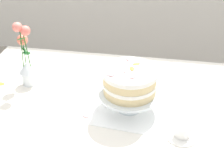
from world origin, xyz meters
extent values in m
cube|color=white|center=(0.00, 0.00, 0.72)|extent=(1.40, 1.00, 0.03)
cylinder|color=brown|center=(-0.60, 0.40, 0.35)|extent=(0.06, 0.06, 0.71)
cylinder|color=brown|center=(0.60, 0.40, 0.35)|extent=(0.06, 0.06, 0.71)
cube|color=white|center=(0.14, -0.03, 0.74)|extent=(0.35, 0.35, 0.00)
cylinder|color=silver|center=(0.14, -0.03, 0.75)|extent=(0.11, 0.11, 0.01)
cylinder|color=silver|center=(0.14, -0.03, 0.79)|extent=(0.03, 0.03, 0.07)
cylinder|color=silver|center=(0.14, -0.03, 0.83)|extent=(0.29, 0.29, 0.01)
cylinder|color=beige|center=(0.14, -0.03, 0.86)|extent=(0.24, 0.24, 0.04)
cylinder|color=white|center=(0.14, -0.03, 0.89)|extent=(0.24, 0.24, 0.02)
cylinder|color=beige|center=(0.14, -0.03, 0.91)|extent=(0.24, 0.24, 0.04)
cylinder|color=white|center=(0.14, -0.03, 0.94)|extent=(0.25, 0.25, 0.02)
ellipsoid|color=pink|center=(0.13, -0.05, 0.96)|extent=(0.03, 0.04, 0.00)
ellipsoid|color=pink|center=(0.16, -0.09, 0.96)|extent=(0.04, 0.04, 0.01)
ellipsoid|color=pink|center=(0.07, -0.09, 0.96)|extent=(0.03, 0.03, 0.01)
ellipsoid|color=pink|center=(0.20, -0.09, 0.96)|extent=(0.03, 0.04, 0.01)
ellipsoid|color=pink|center=(0.12, 0.06, 0.96)|extent=(0.04, 0.04, 0.01)
ellipsoid|color=pink|center=(0.14, -0.05, 0.96)|extent=(0.03, 0.04, 0.00)
ellipsoid|color=pink|center=(0.12, -0.05, 0.96)|extent=(0.03, 0.02, 0.01)
ellipsoid|color=pink|center=(0.05, -0.08, 0.96)|extent=(0.03, 0.03, 0.00)
ellipsoid|color=orange|center=(0.15, -0.02, 0.96)|extent=(0.03, 0.04, 0.00)
ellipsoid|color=yellow|center=(0.16, 0.03, 0.96)|extent=(0.04, 0.03, 0.00)
cylinder|color=silver|center=(-0.40, 0.10, 0.78)|extent=(0.07, 0.07, 0.07)
cone|color=silver|center=(-0.40, 0.10, 0.84)|extent=(0.09, 0.09, 0.06)
cylinder|color=#2D6028|center=(-0.39, 0.10, 0.95)|extent=(0.02, 0.01, 0.20)
sphere|color=#F07163|center=(-0.38, 0.10, 1.05)|extent=(0.05, 0.05, 0.05)
ellipsoid|color=#236B2D|center=(-0.39, 0.10, 0.92)|extent=(0.05, 0.03, 0.01)
cylinder|color=#2D6028|center=(-0.41, 0.12, 0.92)|extent=(0.02, 0.03, 0.13)
sphere|color=#EE775D|center=(-0.42, 0.13, 0.98)|extent=(0.05, 0.05, 0.05)
ellipsoid|color=#236B2D|center=(-0.41, 0.12, 0.93)|extent=(0.04, 0.05, 0.02)
cylinder|color=#2D6028|center=(-0.41, 0.10, 0.96)|extent=(0.01, 0.01, 0.22)
sphere|color=#F37B6C|center=(-0.42, 0.09, 1.07)|extent=(0.05, 0.05, 0.05)
ellipsoid|color=#236B2D|center=(-0.40, 0.09, 1.01)|extent=(0.04, 0.04, 0.02)
cylinder|color=white|center=(0.39, -0.18, 0.74)|extent=(0.13, 0.13, 0.01)
cylinder|color=white|center=(0.39, -0.18, 0.77)|extent=(0.07, 0.07, 0.05)
torus|color=white|center=(0.43, -0.18, 0.78)|extent=(0.03, 0.01, 0.03)
ellipsoid|color=orange|center=(-0.55, 0.08, 0.74)|extent=(0.05, 0.03, 0.00)
ellipsoid|color=pink|center=(-0.05, -0.11, 0.74)|extent=(0.05, 0.04, 0.01)
camera|label=1|loc=(0.28, -1.32, 1.72)|focal=54.95mm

